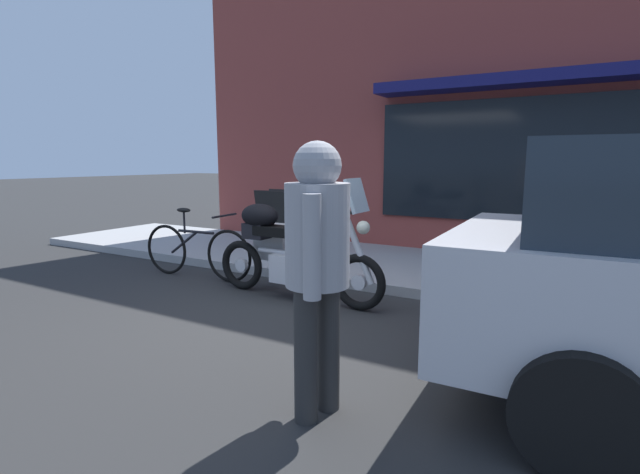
{
  "coord_description": "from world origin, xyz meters",
  "views": [
    {
      "loc": [
        2.7,
        -3.75,
        1.56
      ],
      "look_at": [
        0.09,
        0.81,
        0.7
      ],
      "focal_mm": 26.42,
      "sensor_mm": 36.0,
      "label": 1
    }
  ],
  "objects_px": {
    "touring_motorcycle": "(288,246)",
    "parked_bicycle": "(196,250)",
    "sandwich_board_sign": "(277,222)",
    "pedestrian_walking": "(317,249)"
  },
  "relations": [
    {
      "from": "touring_motorcycle",
      "to": "parked_bicycle",
      "type": "height_order",
      "value": "touring_motorcycle"
    },
    {
      "from": "parked_bicycle",
      "to": "touring_motorcycle",
      "type": "bearing_deg",
      "value": -4.56
    },
    {
      "from": "touring_motorcycle",
      "to": "parked_bicycle",
      "type": "relative_size",
      "value": 1.26
    },
    {
      "from": "touring_motorcycle",
      "to": "parked_bicycle",
      "type": "xyz_separation_m",
      "value": [
        -1.55,
        0.12,
        -0.22
      ]
    },
    {
      "from": "touring_motorcycle",
      "to": "pedestrian_walking",
      "type": "relative_size",
      "value": 1.31
    },
    {
      "from": "touring_motorcycle",
      "to": "parked_bicycle",
      "type": "bearing_deg",
      "value": 175.44
    },
    {
      "from": "touring_motorcycle",
      "to": "pedestrian_walking",
      "type": "bearing_deg",
      "value": -52.42
    },
    {
      "from": "pedestrian_walking",
      "to": "sandwich_board_sign",
      "type": "relative_size",
      "value": 1.69
    },
    {
      "from": "parked_bicycle",
      "to": "pedestrian_walking",
      "type": "distance_m",
      "value": 3.86
    },
    {
      "from": "sandwich_board_sign",
      "to": "touring_motorcycle",
      "type": "bearing_deg",
      "value": -51.49
    }
  ]
}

